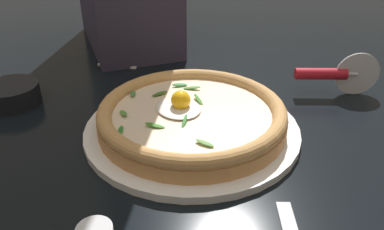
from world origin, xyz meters
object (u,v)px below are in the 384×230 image
at_px(side_bowl, 11,94).
at_px(folded_napkin, 127,55).
at_px(pizza, 192,115).
at_px(pizza_cutter, 332,74).

distance_m(side_bowl, folded_napkin, 0.30).
distance_m(pizza, folded_napkin, 0.37).
xyz_separation_m(side_bowl, folded_napkin, (0.12, -0.27, -0.01)).
distance_m(pizza_cutter, folded_napkin, 0.47).
bearing_deg(side_bowl, pizza, -137.42).
bearing_deg(pizza_cutter, side_bowl, 63.33).
xyz_separation_m(pizza_cutter, folded_napkin, (0.39, 0.26, -0.04)).
distance_m(side_bowl, pizza_cutter, 0.60).
bearing_deg(pizza_cutter, folded_napkin, 34.08).
relative_size(pizza, side_bowl, 2.93).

